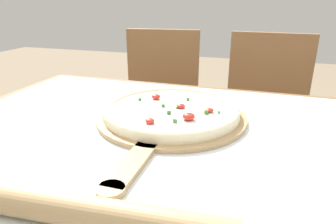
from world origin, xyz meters
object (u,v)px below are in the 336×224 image
pizza_peel (169,119)px  pizza (171,110)px  rolling_pin (92,213)px  chair_left (159,105)px  chair_right (264,116)px

pizza_peel → pizza: (0.00, 0.02, 0.02)m
pizza_peel → rolling_pin: (0.01, -0.41, 0.02)m
pizza → chair_left: (-0.27, 0.68, -0.24)m
pizza → chair_right: size_ratio=0.40×
pizza_peel → chair_left: size_ratio=0.64×
pizza_peel → rolling_pin: bearing=-88.3°
pizza → chair_right: (0.25, 0.68, -0.24)m
rolling_pin → chair_left: 1.17m
chair_left → chair_right: 0.53m
pizza_peel → chair_right: chair_right is taller
pizza_peel → pizza: bearing=89.3°
chair_right → pizza_peel: bearing=-107.7°
chair_left → chair_right: (0.53, 0.00, 0.00)m
pizza → rolling_pin: bearing=-88.4°
pizza_peel → chair_right: (0.25, 0.70, -0.23)m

